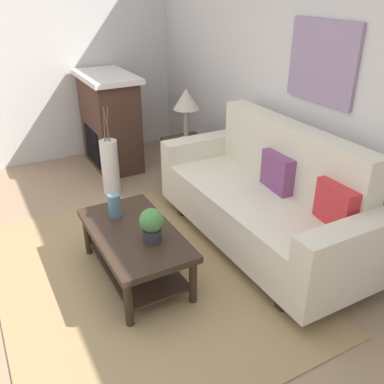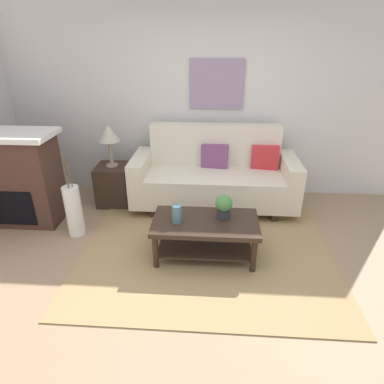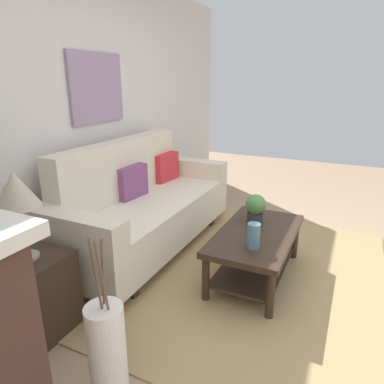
# 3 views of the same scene
# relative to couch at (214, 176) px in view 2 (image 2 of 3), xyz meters

# --- Properties ---
(ground_plane) EXTENTS (9.75, 9.75, 0.00)m
(ground_plane) POSITION_rel_couch_xyz_m (-0.06, -1.64, -0.43)
(ground_plane) COLOR #9E7F60
(wall_back) EXTENTS (5.75, 0.10, 2.70)m
(wall_back) POSITION_rel_couch_xyz_m (-0.06, 0.54, 0.92)
(wall_back) COLOR silver
(wall_back) RESTS_ON ground_plane
(area_rug) EXTENTS (2.73, 2.17, 0.01)m
(area_rug) POSITION_rel_couch_xyz_m (-0.06, -1.14, -0.42)
(area_rug) COLOR #A38456
(area_rug) RESTS_ON ground_plane
(couch) EXTENTS (2.17, 0.84, 1.08)m
(couch) POSITION_rel_couch_xyz_m (0.00, 0.00, 0.00)
(couch) COLOR beige
(couch) RESTS_ON ground_plane
(throw_pillow_plum) EXTENTS (0.37, 0.16, 0.32)m
(throw_pillow_plum) POSITION_rel_couch_xyz_m (0.00, 0.13, 0.25)
(throw_pillow_plum) COLOR #7A4270
(throw_pillow_plum) RESTS_ON couch
(throw_pillow_crimson) EXTENTS (0.37, 0.16, 0.32)m
(throw_pillow_crimson) POSITION_rel_couch_xyz_m (0.67, 0.13, 0.25)
(throw_pillow_crimson) COLOR red
(throw_pillow_crimson) RESTS_ON couch
(coffee_table) EXTENTS (1.10, 0.60, 0.43)m
(coffee_table) POSITION_rel_couch_xyz_m (-0.08, -1.18, -0.12)
(coffee_table) COLOR #332319
(coffee_table) RESTS_ON ground_plane
(tabletop_vase) EXTENTS (0.10, 0.10, 0.20)m
(tabletop_vase) POSITION_rel_couch_xyz_m (-0.37, -1.23, 0.10)
(tabletop_vase) COLOR slate
(tabletop_vase) RESTS_ON coffee_table
(potted_plant_tabletop) EXTENTS (0.18, 0.18, 0.26)m
(potted_plant_tabletop) POSITION_rel_couch_xyz_m (0.11, -1.11, 0.14)
(potted_plant_tabletop) COLOR #2D2D33
(potted_plant_tabletop) RESTS_ON coffee_table
(side_table) EXTENTS (0.44, 0.44, 0.56)m
(side_table) POSITION_rel_couch_xyz_m (-1.39, -0.03, -0.15)
(side_table) COLOR #332319
(side_table) RESTS_ON ground_plane
(table_lamp) EXTENTS (0.28, 0.28, 0.57)m
(table_lamp) POSITION_rel_couch_xyz_m (-1.39, -0.03, 0.56)
(table_lamp) COLOR gray
(table_lamp) RESTS_ON side_table
(fireplace) EXTENTS (1.02, 0.58, 1.16)m
(fireplace) POSITION_rel_couch_xyz_m (-2.39, -0.58, 0.16)
(fireplace) COLOR #472D23
(fireplace) RESTS_ON ground_plane
(floor_vase) EXTENTS (0.19, 0.19, 0.61)m
(floor_vase) POSITION_rel_couch_xyz_m (-1.63, -0.86, -0.12)
(floor_vase) COLOR white
(floor_vase) RESTS_ON ground_plane
(floor_vase_branch_a) EXTENTS (0.03, 0.05, 0.36)m
(floor_vase_branch_a) POSITION_rel_couch_xyz_m (-1.61, -0.86, 0.36)
(floor_vase_branch_a) COLOR brown
(floor_vase_branch_a) RESTS_ON floor_vase
(floor_vase_branch_b) EXTENTS (0.01, 0.05, 0.36)m
(floor_vase_branch_b) POSITION_rel_couch_xyz_m (-1.64, -0.84, 0.36)
(floor_vase_branch_b) COLOR brown
(floor_vase_branch_b) RESTS_ON floor_vase
(floor_vase_branch_c) EXTENTS (0.03, 0.04, 0.36)m
(floor_vase_branch_c) POSITION_rel_couch_xyz_m (-1.64, -0.87, 0.36)
(floor_vase_branch_c) COLOR brown
(floor_vase_branch_c) RESTS_ON floor_vase
(framed_painting) EXTENTS (0.72, 0.03, 0.64)m
(framed_painting) POSITION_rel_couch_xyz_m (0.00, 0.47, 1.14)
(framed_painting) COLOR gray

